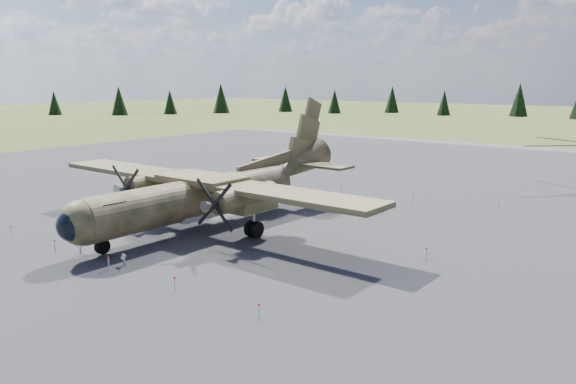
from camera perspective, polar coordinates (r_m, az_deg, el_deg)
The scene contains 7 objects.
ground at distance 46.03m, azimuth -5.28°, elevation -3.00°, with size 500.00×500.00×0.00m, color brown.
apron at distance 53.58m, azimuth 2.02°, elevation -0.93°, with size 120.00×120.00×0.04m, color #5E5D62.
transport_plane at distance 44.47m, azimuth -7.68°, elevation 0.37°, with size 31.32×28.52×10.36m.
info_placard_left at distance 39.77m, azimuth -20.40°, elevation -5.26°, with size 0.47×0.25×0.71m.
info_placard_right at distance 36.39m, azimuth -16.36°, elevation -6.46°, with size 0.51×0.32×0.75m.
barrier_fence at distance 46.16m, azimuth -5.77°, elevation -2.32°, with size 33.12×29.62×0.85m.
treeline at distance 47.26m, azimuth -1.91°, elevation 3.24°, with size 332.41×331.59×10.74m.
Camera 1 is at (30.51, -32.58, 11.26)m, focal length 35.00 mm.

